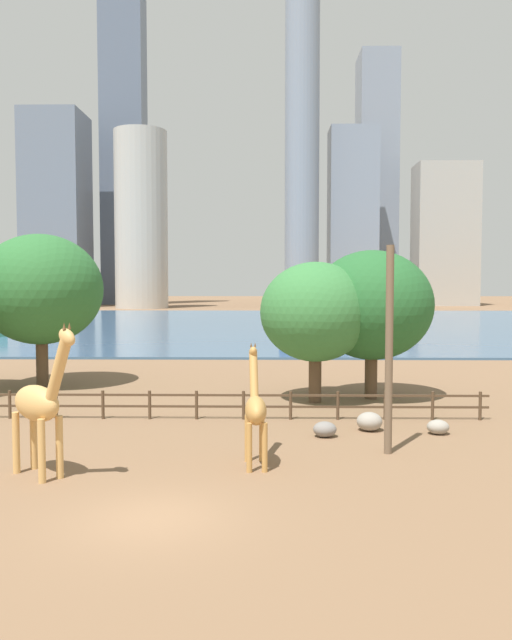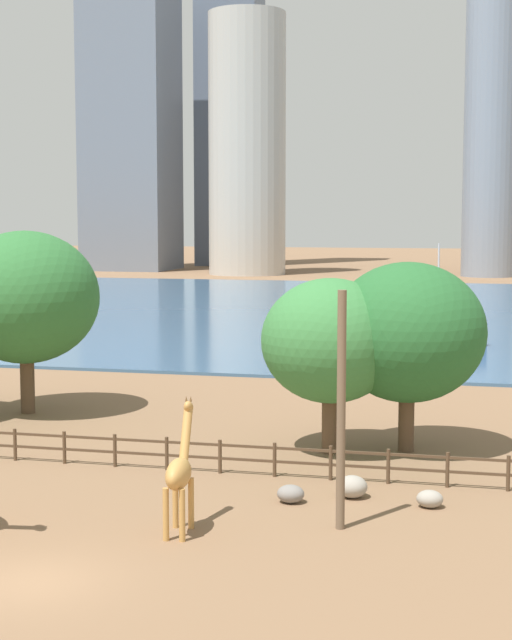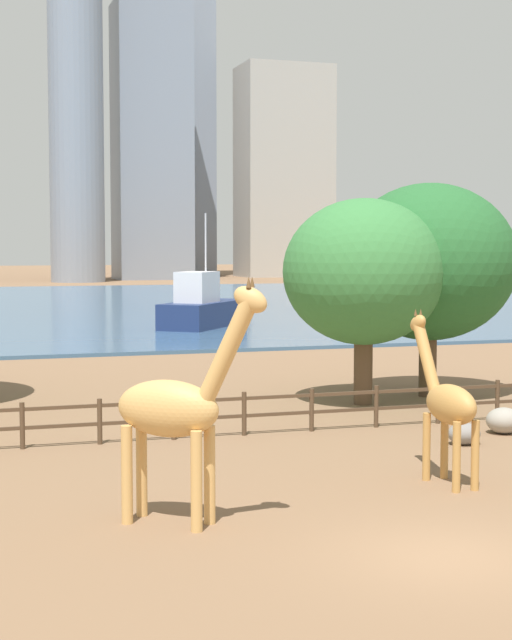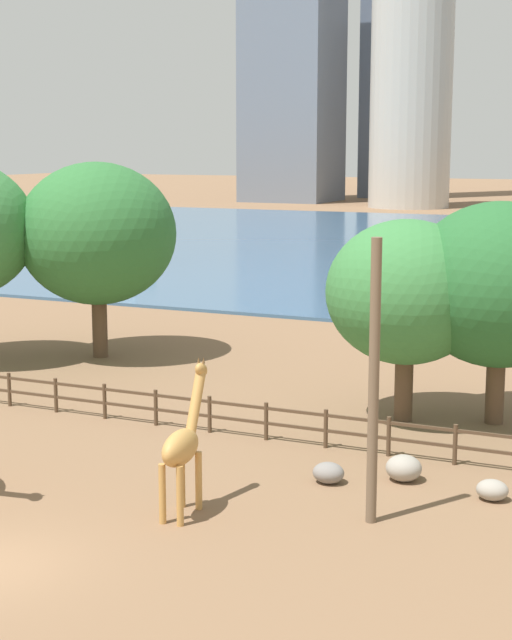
{
  "view_description": "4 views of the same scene",
  "coord_description": "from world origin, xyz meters",
  "px_view_note": "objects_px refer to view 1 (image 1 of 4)",
  "views": [
    {
      "loc": [
        2.99,
        -15.98,
        6.18
      ],
      "look_at": [
        2.25,
        29.21,
        3.5
      ],
      "focal_mm": 35.0,
      "sensor_mm": 36.0,
      "label": 1
    },
    {
      "loc": [
        11.72,
        -23.37,
        9.81
      ],
      "look_at": [
        0.79,
        23.0,
        4.74
      ],
      "focal_mm": 55.0,
      "sensor_mm": 36.0,
      "label": 2
    },
    {
      "loc": [
        -8.59,
        -15.42,
        5.59
      ],
      "look_at": [
        3.71,
        22.98,
        2.56
      ],
      "focal_mm": 55.0,
      "sensor_mm": 36.0,
      "label": 3
    },
    {
      "loc": [
        14.69,
        -17.25,
        9.81
      ],
      "look_at": [
        -1.42,
        18.72,
        2.78
      ],
      "focal_mm": 55.0,
      "sensor_mm": 36.0,
      "label": 4
    }
  ],
  "objects_px": {
    "utility_pole": "(389,350)",
    "boulder_small": "(325,429)",
    "tree_right_tall": "(41,290)",
    "boulder_by_pole": "(438,427)",
    "giraffe_companion": "(255,409)",
    "boulder_near_fence": "(369,421)",
    "tree_center_broad": "(372,305)",
    "boat_sailboat": "(314,329)",
    "tree_left_large": "(315,312)",
    "giraffe_tall": "(40,404)"
  },
  "relations": [
    {
      "from": "boulder_small",
      "to": "boat_sailboat",
      "type": "xyz_separation_m",
      "value": [
        2.58,
        39.23,
        1.16
      ]
    },
    {
      "from": "giraffe_tall",
      "to": "tree_center_broad",
      "type": "bearing_deg",
      "value": 86.51
    },
    {
      "from": "utility_pole",
      "to": "boulder_by_pole",
      "type": "bearing_deg",
      "value": 48.24
    },
    {
      "from": "utility_pole",
      "to": "tree_left_large",
      "type": "relative_size",
      "value": 1.04
    },
    {
      "from": "giraffe_tall",
      "to": "boulder_near_fence",
      "type": "relative_size",
      "value": 4.68
    },
    {
      "from": "boat_sailboat",
      "to": "utility_pole",
      "type": "bearing_deg",
      "value": -142.83
    },
    {
      "from": "boulder_small",
      "to": "boat_sailboat",
      "type": "bearing_deg",
      "value": 86.24
    },
    {
      "from": "giraffe_tall",
      "to": "tree_center_broad",
      "type": "xyz_separation_m",
      "value": [
        12.81,
        13.73,
        2.64
      ]
    },
    {
      "from": "boulder_near_fence",
      "to": "boulder_by_pole",
      "type": "xyz_separation_m",
      "value": [
        2.71,
        -0.56,
        -0.09
      ]
    },
    {
      "from": "boulder_by_pole",
      "to": "giraffe_tall",
      "type": "bearing_deg",
      "value": -157.64
    },
    {
      "from": "giraffe_companion",
      "to": "boulder_by_pole",
      "type": "height_order",
      "value": "giraffe_companion"
    },
    {
      "from": "giraffe_companion",
      "to": "utility_pole",
      "type": "bearing_deg",
      "value": -76.83
    },
    {
      "from": "boulder_small",
      "to": "boat_sailboat",
      "type": "distance_m",
      "value": 39.33
    },
    {
      "from": "giraffe_companion",
      "to": "tree_left_large",
      "type": "relative_size",
      "value": 0.56
    },
    {
      "from": "tree_right_tall",
      "to": "boat_sailboat",
      "type": "xyz_separation_m",
      "value": [
        18.39,
        27.1,
        -4.33
      ]
    },
    {
      "from": "giraffe_companion",
      "to": "boulder_near_fence",
      "type": "xyz_separation_m",
      "value": [
        4.7,
        5.04,
        -1.53
      ]
    },
    {
      "from": "tree_left_large",
      "to": "tree_right_tall",
      "type": "relative_size",
      "value": 0.8
    },
    {
      "from": "boulder_by_pole",
      "to": "boat_sailboat",
      "type": "bearing_deg",
      "value": 93.11
    },
    {
      "from": "utility_pole",
      "to": "tree_left_large",
      "type": "bearing_deg",
      "value": 100.89
    },
    {
      "from": "giraffe_tall",
      "to": "tree_right_tall",
      "type": "xyz_separation_m",
      "value": [
        -6.25,
        17.45,
        3.43
      ]
    },
    {
      "from": "boulder_by_pole",
      "to": "tree_right_tall",
      "type": "xyz_separation_m",
      "value": [
        -20.49,
        11.59,
        5.5
      ]
    },
    {
      "from": "utility_pole",
      "to": "tree_right_tall",
      "type": "relative_size",
      "value": 0.83
    },
    {
      "from": "boulder_small",
      "to": "tree_right_tall",
      "type": "relative_size",
      "value": 0.1
    },
    {
      "from": "boulder_small",
      "to": "tree_right_tall",
      "type": "bearing_deg",
      "value": 142.5
    },
    {
      "from": "giraffe_tall",
      "to": "boulder_near_fence",
      "type": "distance_m",
      "value": 13.34
    },
    {
      "from": "boulder_near_fence",
      "to": "boulder_small",
      "type": "height_order",
      "value": "boulder_near_fence"
    },
    {
      "from": "utility_pole",
      "to": "tree_left_large",
      "type": "distance_m",
      "value": 10.02
    },
    {
      "from": "boulder_small",
      "to": "tree_center_broad",
      "type": "distance_m",
      "value": 10.16
    },
    {
      "from": "giraffe_companion",
      "to": "giraffe_tall",
      "type": "bearing_deg",
      "value": 96.8
    },
    {
      "from": "tree_center_broad",
      "to": "tree_left_large",
      "type": "bearing_deg",
      "value": -161.9
    },
    {
      "from": "boulder_near_fence",
      "to": "tree_center_broad",
      "type": "height_order",
      "value": "tree_center_broad"
    },
    {
      "from": "giraffe_tall",
      "to": "boulder_by_pole",
      "type": "height_order",
      "value": "giraffe_tall"
    },
    {
      "from": "boulder_small",
      "to": "tree_center_broad",
      "type": "relative_size",
      "value": 0.12
    },
    {
      "from": "utility_pole",
      "to": "tree_right_tall",
      "type": "xyz_separation_m",
      "value": [
        -17.87,
        14.52,
        2.02
      ]
    },
    {
      "from": "utility_pole",
      "to": "boulder_small",
      "type": "xyz_separation_m",
      "value": [
        -2.06,
        2.4,
        -3.46
      ]
    },
    {
      "from": "boulder_by_pole",
      "to": "boulder_small",
      "type": "relative_size",
      "value": 0.95
    },
    {
      "from": "boulder_small",
      "to": "tree_right_tall",
      "type": "height_order",
      "value": "tree_right_tall"
    },
    {
      "from": "tree_left_large",
      "to": "boat_sailboat",
      "type": "distance_m",
      "value": 32.08
    },
    {
      "from": "giraffe_tall",
      "to": "boulder_small",
      "type": "distance_m",
      "value": 11.13
    },
    {
      "from": "tree_right_tall",
      "to": "giraffe_companion",
      "type": "bearing_deg",
      "value": -50.84
    },
    {
      "from": "giraffe_companion",
      "to": "utility_pole",
      "type": "relative_size",
      "value": 0.54
    },
    {
      "from": "utility_pole",
      "to": "boulder_near_fence",
      "type": "xyz_separation_m",
      "value": [
        -0.09,
        3.5,
        -3.38
      ]
    },
    {
      "from": "giraffe_tall",
      "to": "boulder_by_pole",
      "type": "bearing_deg",
      "value": 61.88
    },
    {
      "from": "boulder_near_fence",
      "to": "tree_left_large",
      "type": "relative_size",
      "value": 0.15
    },
    {
      "from": "giraffe_tall",
      "to": "tree_center_broad",
      "type": "relative_size",
      "value": 0.63
    },
    {
      "from": "boulder_small",
      "to": "tree_left_large",
      "type": "xyz_separation_m",
      "value": [
        0.18,
        7.4,
        4.37
      ]
    },
    {
      "from": "utility_pole",
      "to": "boulder_small",
      "type": "distance_m",
      "value": 4.69
    },
    {
      "from": "tree_center_broad",
      "to": "boulder_small",
      "type": "bearing_deg",
      "value": -111.14
    },
    {
      "from": "boulder_small",
      "to": "boulder_by_pole",
      "type": "bearing_deg",
      "value": 6.54
    },
    {
      "from": "giraffe_companion",
      "to": "utility_pole",
      "type": "xyz_separation_m",
      "value": [
        4.79,
        1.54,
        1.85
      ]
    }
  ]
}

